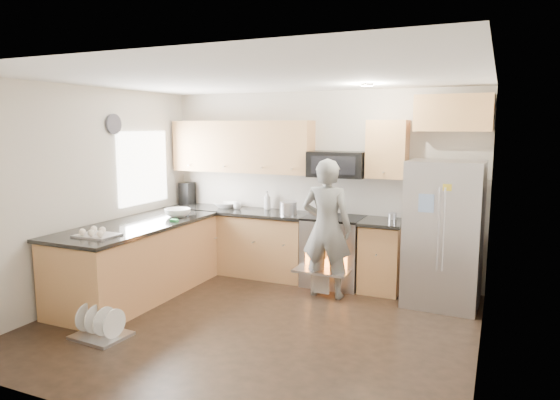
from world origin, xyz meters
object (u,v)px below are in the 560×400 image
at_px(stove_range, 334,235).
at_px(dish_rack, 101,329).
at_px(person, 327,228).
at_px(refrigerator, 443,234).

relative_size(stove_range, dish_rack, 3.22).
distance_m(stove_range, dish_rack, 3.13).
distance_m(person, dish_rack, 2.82).
relative_size(refrigerator, person, 1.00).
distance_m(refrigerator, person, 1.38).
bearing_deg(stove_range, dish_rack, -121.82).
xyz_separation_m(refrigerator, person, (-1.36, -0.25, 0.00)).
height_order(stove_range, person, stove_range).
xyz_separation_m(person, dish_rack, (-1.68, -2.12, -0.78)).
bearing_deg(refrigerator, dish_rack, -139.42).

